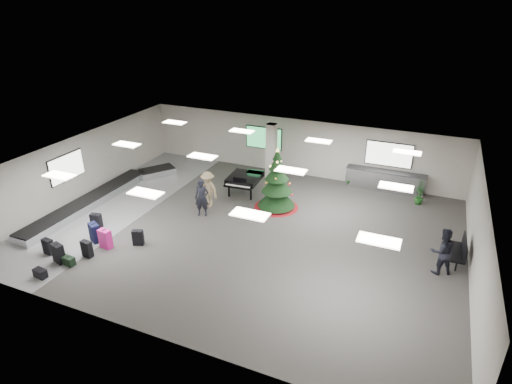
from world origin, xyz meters
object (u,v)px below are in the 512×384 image
at_px(service_counter, 385,181).
at_px(potted_plant_left, 350,179).
at_px(traveler_a, 202,198).
at_px(traveler_b, 208,189).
at_px(grand_piano, 244,179).
at_px(potted_plant_right, 419,197).
at_px(traveler_bench, 442,251).
at_px(pink_suitcase, 105,239).
at_px(bench, 460,250).
at_px(baggage_carousel, 104,196).
at_px(christmas_tree, 277,187).

bearing_deg(service_counter, potted_plant_left, -175.24).
bearing_deg(traveler_a, traveler_b, 83.96).
height_order(service_counter, grand_piano, grand_piano).
xyz_separation_m(service_counter, potted_plant_right, (1.81, -0.99, -0.17)).
bearing_deg(traveler_bench, pink_suitcase, -10.76).
distance_m(pink_suitcase, potted_plant_left, 12.78).
height_order(bench, traveler_bench, traveler_bench).
distance_m(pink_suitcase, potted_plant_right, 14.72).
bearing_deg(grand_piano, traveler_b, -119.90).
xyz_separation_m(pink_suitcase, potted_plant_left, (7.85, 10.09, -0.01)).
xyz_separation_m(pink_suitcase, potted_plant_right, (11.46, 9.25, -0.03)).
relative_size(grand_piano, traveler_bench, 1.11).
relative_size(service_counter, grand_piano, 1.97).
distance_m(bench, traveler_b, 11.23).
distance_m(pink_suitcase, bench, 14.01).
bearing_deg(pink_suitcase, baggage_carousel, 139.32).
relative_size(christmas_tree, bench, 1.92).
relative_size(baggage_carousel, traveler_bench, 5.25).
bearing_deg(potted_plant_right, traveler_a, -150.42).
distance_m(christmas_tree, potted_plant_left, 4.84).
xyz_separation_m(baggage_carousel, traveler_b, (5.23, 1.45, 0.69)).
xyz_separation_m(bench, potted_plant_left, (-5.41, 5.57, -0.17)).
bearing_deg(baggage_carousel, service_counter, 27.67).
xyz_separation_m(grand_piano, potted_plant_left, (4.83, 3.10, -0.40)).
xyz_separation_m(pink_suitcase, traveler_a, (2.24, 4.02, 0.49)).
bearing_deg(service_counter, grand_piano, -153.89).
distance_m(service_counter, grand_piano, 7.39).
height_order(bench, traveler_b, traveler_b).
bearing_deg(traveler_b, traveler_bench, 8.66).
relative_size(pink_suitcase, bench, 0.52).
bearing_deg(grand_piano, traveler_bench, -24.19).
height_order(baggage_carousel, traveler_b, traveler_b).
height_order(service_counter, pink_suitcase, service_counter).
xyz_separation_m(service_counter, christmas_tree, (-4.52, -4.10, 0.51)).
bearing_deg(potted_plant_left, pink_suitcase, -127.87).
relative_size(christmas_tree, traveler_bench, 1.67).
height_order(grand_piano, traveler_bench, traveler_bench).
relative_size(service_counter, traveler_a, 2.25).
relative_size(traveler_b, traveler_bench, 0.97).
height_order(traveler_a, traveler_b, traveler_b).
xyz_separation_m(christmas_tree, traveler_bench, (7.46, -2.62, -0.13)).
bearing_deg(christmas_tree, traveler_b, -158.88).
bearing_deg(service_counter, baggage_carousel, -152.33).
bearing_deg(pink_suitcase, grand_piano, 73.69).
relative_size(bench, traveler_b, 0.89).
distance_m(christmas_tree, traveler_b, 3.31).
height_order(christmas_tree, potted_plant_right, christmas_tree).
height_order(service_counter, traveler_bench, traveler_bench).
bearing_deg(potted_plant_right, christmas_tree, -153.90).
height_order(traveler_bench, potted_plant_left, traveler_bench).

